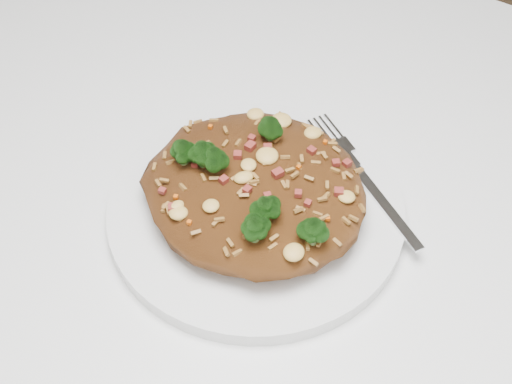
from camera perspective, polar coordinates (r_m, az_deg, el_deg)
dining_table at (r=0.63m, az=5.90°, el=-10.28°), size 1.20×0.80×0.75m
plate at (r=0.58m, az=0.00°, el=-1.42°), size 0.24×0.24×0.01m
fried_rice at (r=0.55m, az=-0.05°, el=0.73°), size 0.18×0.16×0.06m
fork at (r=0.59m, az=9.03°, el=0.56°), size 0.15×0.10×0.00m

